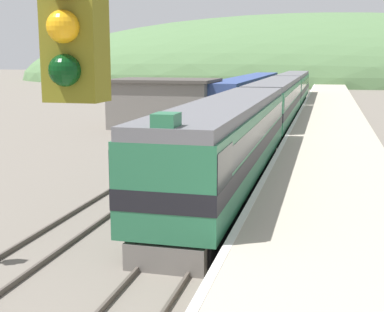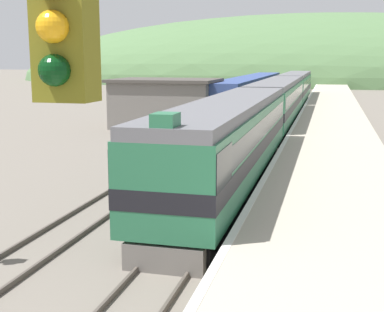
{
  "view_description": "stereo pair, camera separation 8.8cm",
  "coord_description": "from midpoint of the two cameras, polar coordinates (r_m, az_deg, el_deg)",
  "views": [
    {
      "loc": [
        4.1,
        0.89,
        5.76
      ],
      "look_at": [
        -0.45,
        18.94,
        2.35
      ],
      "focal_mm": 50.0,
      "sensor_mm": 36.0,
      "label": 1
    },
    {
      "loc": [
        4.19,
        0.91,
        5.76
      ],
      "look_at": [
        -0.45,
        18.94,
        2.35
      ],
      "focal_mm": 50.0,
      "sensor_mm": 36.0,
      "label": 2
    }
  ],
  "objects": [
    {
      "name": "carriage_third",
      "position": [
        68.47,
        10.75,
        7.19
      ],
      "size": [
        2.97,
        22.21,
        3.98
      ],
      "color": "black",
      "rests_on": "ground"
    },
    {
      "name": "track_main",
      "position": [
        69.46,
        10.73,
        5.51
      ],
      "size": [
        1.52,
        180.0,
        0.16
      ],
      "color": "#4C443D",
      "rests_on": "ground"
    },
    {
      "name": "express_train_lead_car",
      "position": [
        23.5,
        3.83,
        1.59
      ],
      "size": [
        2.98,
        20.18,
        4.34
      ],
      "color": "black",
      "rests_on": "ground"
    },
    {
      "name": "siding_train",
      "position": [
        59.52,
        6.1,
        6.66
      ],
      "size": [
        2.9,
        35.01,
        3.8
      ],
      "color": "black",
      "rests_on": "ground"
    },
    {
      "name": "carriage_second",
      "position": [
        45.49,
        8.93,
        5.73
      ],
      "size": [
        2.97,
        22.21,
        3.98
      ],
      "color": "black",
      "rests_on": "ground"
    },
    {
      "name": "platform",
      "position": [
        49.39,
        14.45,
        3.9
      ],
      "size": [
        5.64,
        140.0,
        0.95
      ],
      "color": "#B2A893",
      "rests_on": "ground"
    },
    {
      "name": "station_shed",
      "position": [
        45.31,
        -3.03,
        5.67
      ],
      "size": [
        8.75,
        6.27,
        4.07
      ],
      "color": "slate",
      "rests_on": "ground"
    },
    {
      "name": "track_siding",
      "position": [
        69.84,
        7.27,
        5.63
      ],
      "size": [
        1.52,
        180.0,
        0.16
      ],
      "color": "#4C443D",
      "rests_on": "ground"
    },
    {
      "name": "distant_hills",
      "position": [
        139.03,
        12.55,
        7.77
      ],
      "size": [
        156.99,
        70.65,
        33.26
      ],
      "color": "#517547",
      "rests_on": "ground"
    }
  ]
}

